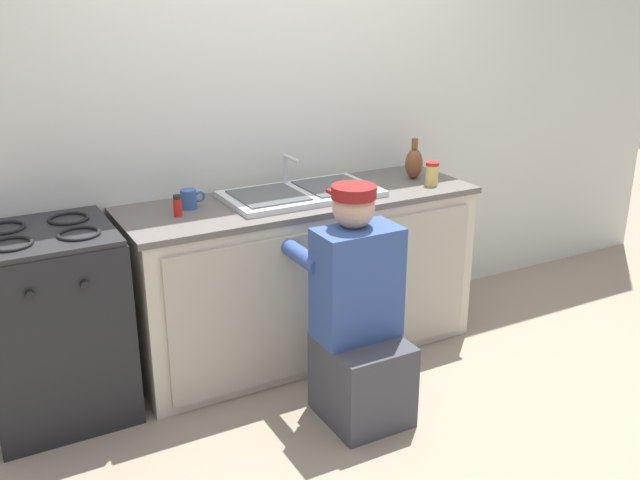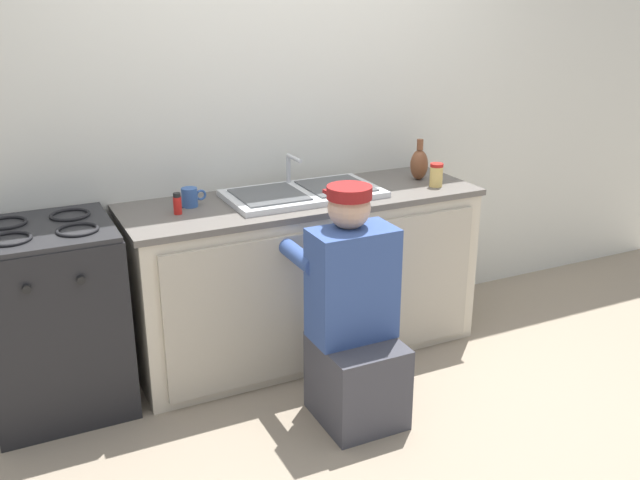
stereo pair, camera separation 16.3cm
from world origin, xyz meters
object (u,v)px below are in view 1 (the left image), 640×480
at_px(coffee_mug, 189,199).
at_px(spice_bottle_red, 177,206).
at_px(vase_decorative, 414,163).
at_px(condiment_jar, 432,174).
at_px(plumber_person, 359,325).
at_px(stove_range, 54,324).
at_px(sink_double_basin, 301,193).

distance_m(coffee_mug, spice_bottle_red, 0.13).
distance_m(vase_decorative, condiment_jar, 0.17).
bearing_deg(plumber_person, stove_range, 150.47).
relative_size(plumber_person, coffee_mug, 8.76).
height_order(coffee_mug, spice_bottle_red, spice_bottle_red).
relative_size(sink_double_basin, vase_decorative, 3.48).
bearing_deg(sink_double_basin, coffee_mug, 171.84).
height_order(sink_double_basin, coffee_mug, sink_double_basin).
relative_size(stove_range, vase_decorative, 3.99).
relative_size(sink_double_basin, condiment_jar, 6.25).
xyz_separation_m(plumber_person, condiment_jar, (0.80, 0.55, 0.49)).
distance_m(coffee_mug, condiment_jar, 1.33).
relative_size(spice_bottle_red, vase_decorative, 0.46).
height_order(sink_double_basin, vase_decorative, vase_decorative).
distance_m(plumber_person, coffee_mug, 1.04).
xyz_separation_m(plumber_person, coffee_mug, (-0.51, 0.78, 0.47)).
xyz_separation_m(coffee_mug, spice_bottle_red, (-0.09, -0.09, 0.00)).
distance_m(sink_double_basin, stove_range, 1.36).
relative_size(sink_double_basin, plumber_person, 0.72).
bearing_deg(vase_decorative, coffee_mug, 177.48).
xyz_separation_m(stove_range, plumber_person, (1.22, -0.69, 0.01)).
bearing_deg(sink_double_basin, spice_bottle_red, -179.04).
bearing_deg(coffee_mug, spice_bottle_red, -133.74).
distance_m(plumber_person, vase_decorative, 1.19).
relative_size(sink_double_basin, spice_bottle_red, 7.62).
relative_size(plumber_person, spice_bottle_red, 10.52).
relative_size(stove_range, plumber_person, 0.83).
height_order(coffee_mug, vase_decorative, vase_decorative).
relative_size(coffee_mug, vase_decorative, 0.55).
bearing_deg(sink_double_basin, plumber_person, -95.54).
bearing_deg(spice_bottle_red, stove_range, 179.17).
distance_m(spice_bottle_red, condiment_jar, 1.41).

